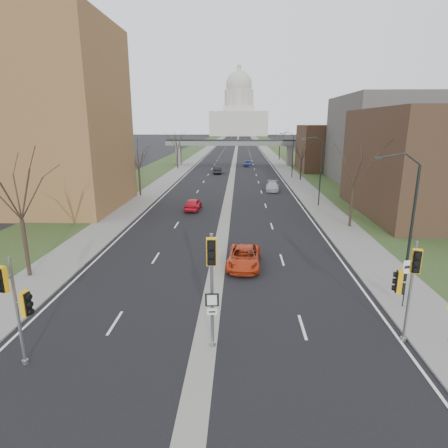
# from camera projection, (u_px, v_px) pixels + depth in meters

# --- Properties ---
(ground) EXTENTS (700.00, 700.00, 0.00)m
(ground) POSITION_uv_depth(u_px,v_px,m) (204.00, 347.00, 17.94)
(ground) COLOR black
(ground) RESTS_ON ground
(road_surface) EXTENTS (20.00, 600.00, 0.01)m
(road_surface) POSITION_uv_depth(u_px,v_px,m) (236.00, 148.00, 162.62)
(road_surface) COLOR black
(road_surface) RESTS_ON ground
(median_strip) EXTENTS (1.20, 600.00, 0.02)m
(median_strip) POSITION_uv_depth(u_px,v_px,m) (236.00, 148.00, 162.62)
(median_strip) COLOR gray
(median_strip) RESTS_ON ground
(sidewalk_right) EXTENTS (4.00, 600.00, 0.12)m
(sidewalk_right) POSITION_uv_depth(u_px,v_px,m) (264.00, 148.00, 162.11)
(sidewalk_right) COLOR gray
(sidewalk_right) RESTS_ON ground
(sidewalk_left) EXTENTS (4.00, 600.00, 0.12)m
(sidewalk_left) POSITION_uv_depth(u_px,v_px,m) (209.00, 148.00, 163.10)
(sidewalk_left) COLOR gray
(sidewalk_left) RESTS_ON ground
(grass_verge_right) EXTENTS (8.00, 600.00, 0.10)m
(grass_verge_right) POSITION_uv_depth(u_px,v_px,m) (278.00, 148.00, 161.87)
(grass_verge_right) COLOR #263A1B
(grass_verge_right) RESTS_ON ground
(grass_verge_left) EXTENTS (8.00, 600.00, 0.10)m
(grass_verge_left) POSITION_uv_depth(u_px,v_px,m) (195.00, 148.00, 163.35)
(grass_verge_left) COLOR #263A1B
(grass_verge_left) RESTS_ON ground
(apartment_building) EXTENTS (25.00, 16.00, 22.00)m
(apartment_building) POSITION_uv_depth(u_px,v_px,m) (12.00, 118.00, 45.08)
(apartment_building) COLOR olive
(apartment_building) RESTS_ON ground
(commercial_block_near) EXTENTS (16.00, 20.00, 12.00)m
(commercial_block_near) POSITION_uv_depth(u_px,v_px,m) (437.00, 163.00, 42.39)
(commercial_block_near) COLOR #43311F
(commercial_block_near) RESTS_ON ground
(commercial_block_mid) EXTENTS (18.00, 22.00, 15.00)m
(commercial_block_mid) POSITION_uv_depth(u_px,v_px,m) (392.00, 140.00, 64.99)
(commercial_block_mid) COLOR #56534F
(commercial_block_mid) RESTS_ON ground
(commercial_block_far) EXTENTS (14.00, 14.00, 10.00)m
(commercial_block_far) POSITION_uv_depth(u_px,v_px,m) (332.00, 148.00, 83.25)
(commercial_block_far) COLOR #43311F
(commercial_block_far) RESTS_ON ground
(pedestrian_bridge) EXTENTS (34.00, 3.00, 6.45)m
(pedestrian_bridge) POSITION_uv_depth(u_px,v_px,m) (234.00, 146.00, 93.84)
(pedestrian_bridge) COLOR slate
(pedestrian_bridge) RESTS_ON ground
(capitol) EXTENTS (48.00, 42.00, 55.75)m
(capitol) POSITION_uv_depth(u_px,v_px,m) (239.00, 113.00, 321.75)
(capitol) COLOR beige
(capitol) RESTS_ON ground
(streetlight_near) EXTENTS (2.61, 0.20, 8.70)m
(streetlight_near) POSITION_uv_depth(u_px,v_px,m) (403.00, 185.00, 21.46)
(streetlight_near) COLOR black
(streetlight_near) RESTS_ON sidewalk_right
(streetlight_mid) EXTENTS (2.61, 0.20, 8.70)m
(streetlight_mid) POSITION_uv_depth(u_px,v_px,m) (315.00, 152.00, 46.54)
(streetlight_mid) COLOR black
(streetlight_mid) RESTS_ON sidewalk_right
(streetlight_far) EXTENTS (2.61, 0.20, 8.70)m
(streetlight_far) POSITION_uv_depth(u_px,v_px,m) (289.00, 142.00, 71.62)
(streetlight_far) COLOR black
(streetlight_far) RESTS_ON sidewalk_right
(tree_left_a) EXTENTS (7.20, 7.20, 9.40)m
(tree_left_a) POSITION_uv_depth(u_px,v_px,m) (16.00, 182.00, 24.46)
(tree_left_a) COLOR #382B21
(tree_left_a) RESTS_ON sidewalk_left
(tree_left_b) EXTENTS (6.75, 6.75, 8.81)m
(tree_left_b) POSITION_uv_depth(u_px,v_px,m) (138.00, 153.00, 53.50)
(tree_left_b) COLOR #382B21
(tree_left_b) RESTS_ON sidewalk_left
(tree_left_c) EXTENTS (7.65, 7.65, 9.99)m
(tree_left_c) POSITION_uv_depth(u_px,v_px,m) (177.00, 138.00, 86.08)
(tree_left_c) COLOR #382B21
(tree_left_c) RESTS_ON sidewalk_left
(tree_right_a) EXTENTS (7.20, 7.20, 9.40)m
(tree_right_a) POSITION_uv_depth(u_px,v_px,m) (355.00, 162.00, 36.89)
(tree_right_a) COLOR #382B21
(tree_right_a) RESTS_ON sidewalk_right
(tree_right_b) EXTENTS (6.30, 6.30, 8.22)m
(tree_right_b) POSITION_uv_depth(u_px,v_px,m) (302.00, 149.00, 68.93)
(tree_right_b) COLOR #382B21
(tree_right_b) RESTS_ON sidewalk_right
(tree_right_c) EXTENTS (7.65, 7.65, 9.99)m
(tree_right_c) POSITION_uv_depth(u_px,v_px,m) (280.00, 135.00, 107.20)
(tree_right_c) COLOR #382B21
(tree_right_c) RESTS_ON sidewalk_right
(signal_pole_left) EXTENTS (1.05, 0.85, 5.05)m
(signal_pole_left) POSITION_uv_depth(u_px,v_px,m) (15.00, 298.00, 15.62)
(signal_pole_left) COLOR gray
(signal_pole_left) RESTS_ON ground
(signal_pole_median) EXTENTS (0.65, 0.93, 5.65)m
(signal_pole_median) POSITION_uv_depth(u_px,v_px,m) (212.00, 272.00, 16.70)
(signal_pole_median) COLOR gray
(signal_pole_median) RESTS_ON ground
(signal_pole_right) EXTENTS (0.86, 1.12, 5.16)m
(signal_pole_right) POSITION_uv_depth(u_px,v_px,m) (408.00, 278.00, 17.46)
(signal_pole_right) COLOR gray
(signal_pole_right) RESTS_ON ground
(speed_limit_sign) EXTENTS (0.60, 0.17, 2.83)m
(speed_limit_sign) POSITION_uv_depth(u_px,v_px,m) (407.00, 275.00, 21.19)
(speed_limit_sign) COLOR black
(speed_limit_sign) RESTS_ON sidewalk_right
(car_left_near) EXTENTS (1.96, 4.45, 1.49)m
(car_left_near) POSITION_uv_depth(u_px,v_px,m) (193.00, 204.00, 46.10)
(car_left_near) COLOR red
(car_left_near) RESTS_ON ground
(car_left_far) EXTENTS (1.77, 4.77, 1.56)m
(car_left_far) POSITION_uv_depth(u_px,v_px,m) (218.00, 170.00, 79.66)
(car_left_far) COLOR black
(car_left_far) RESTS_ON ground
(car_right_near) EXTENTS (2.73, 5.32, 1.44)m
(car_right_near) POSITION_uv_depth(u_px,v_px,m) (244.00, 257.00, 27.94)
(car_right_near) COLOR #BA3413
(car_right_near) RESTS_ON ground
(car_right_mid) EXTENTS (2.40, 5.05, 1.42)m
(car_right_mid) POSITION_uv_depth(u_px,v_px,m) (272.00, 186.00, 59.20)
(car_right_mid) COLOR #A9A9B1
(car_right_mid) RESTS_ON ground
(car_right_far) EXTENTS (2.14, 4.56, 1.51)m
(car_right_far) POSITION_uv_depth(u_px,v_px,m) (248.00, 163.00, 93.19)
(car_right_far) COLOR navy
(car_right_far) RESTS_ON ground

